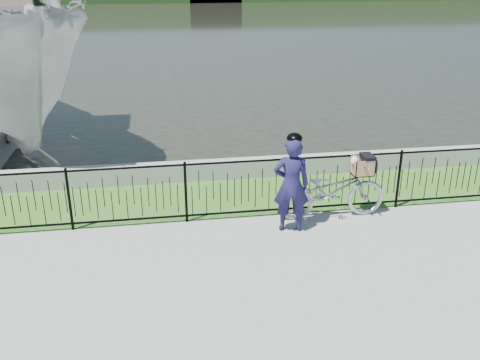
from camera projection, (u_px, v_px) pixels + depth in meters
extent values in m
plane|color=gray|center=(258.00, 262.00, 8.37)|extent=(120.00, 120.00, 0.00)
cube|color=#346720|center=(234.00, 196.00, 10.74)|extent=(60.00, 2.00, 0.01)
plane|color=black|center=(172.00, 27.00, 38.54)|extent=(120.00, 120.00, 0.00)
cube|color=gray|center=(227.00, 169.00, 11.58)|extent=(60.00, 0.30, 0.40)
imported|color=#A9AFB5|center=(331.00, 190.00, 9.68)|extent=(2.00, 0.70, 1.05)
cube|color=black|center=(362.00, 174.00, 9.66)|extent=(0.38, 0.18, 0.02)
cube|color=#986E46|center=(362.00, 174.00, 9.65)|extent=(0.37, 0.32, 0.01)
cube|color=#986E46|center=(359.00, 163.00, 9.74)|extent=(0.37, 0.02, 0.30)
cube|color=#986E46|center=(366.00, 169.00, 9.46)|extent=(0.37, 0.02, 0.30)
cube|color=#986E46|center=(372.00, 166.00, 9.62)|extent=(0.01, 0.32, 0.30)
cube|color=#986E46|center=(353.00, 167.00, 9.57)|extent=(0.02, 0.32, 0.30)
cube|color=black|center=(368.00, 156.00, 9.54)|extent=(0.20, 0.34, 0.06)
cube|color=black|center=(373.00, 164.00, 9.61)|extent=(0.02, 0.34, 0.24)
ellipsoid|color=silver|center=(361.00, 167.00, 9.60)|extent=(0.31, 0.22, 0.20)
sphere|color=silver|center=(355.00, 160.00, 9.51)|extent=(0.15, 0.15, 0.15)
sphere|color=silver|center=(352.00, 162.00, 9.49)|extent=(0.07, 0.07, 0.07)
sphere|color=black|center=(351.00, 163.00, 9.48)|extent=(0.02, 0.02, 0.02)
cone|color=olive|center=(354.00, 156.00, 9.54)|extent=(0.06, 0.08, 0.08)
cone|color=olive|center=(357.00, 158.00, 9.45)|extent=(0.06, 0.08, 0.08)
imported|color=#19163E|center=(291.00, 185.00, 9.09)|extent=(0.67, 0.50, 1.68)
ellipsoid|color=black|center=(293.00, 139.00, 8.78)|extent=(0.26, 0.29, 0.18)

